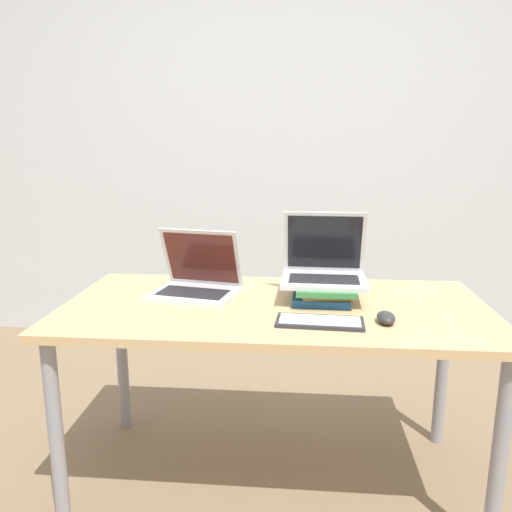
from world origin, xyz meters
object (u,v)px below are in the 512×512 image
Objects in this scene: laptop_left at (197,281)px; book_stack at (324,291)px; laptop_on_books at (324,267)px; wireless_keyboard at (320,322)px; mouse at (386,318)px.

laptop_left reaches higher than book_stack.
book_stack is 0.09m from laptop_on_books.
book_stack is 0.87× the size of wireless_keyboard.
book_stack is at bearing -91.22° from laptop_on_books.
mouse is at bearing -49.00° from book_stack.
book_stack is at bearing -5.51° from laptop_left.
mouse is (0.69, -0.27, -0.03)m from laptop_left.
laptop_left reaches higher than wireless_keyboard.
book_stack reaches higher than mouse.
laptop_left reaches higher than mouse.
book_stack is (0.49, -0.05, -0.01)m from laptop_left.
laptop_on_books reaches higher than book_stack.
laptop_left is 3.71× the size of mouse.
book_stack is 0.30m from mouse.
book_stack is 2.62× the size of mouse.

